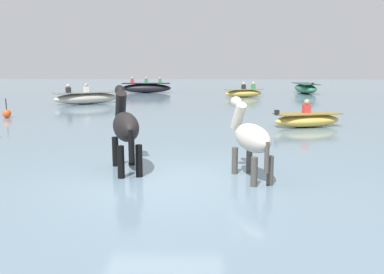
{
  "coord_description": "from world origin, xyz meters",
  "views": [
    {
      "loc": [
        0.96,
        -7.64,
        2.54
      ],
      "look_at": [
        0.53,
        1.98,
        0.85
      ],
      "focal_mm": 38.78,
      "sensor_mm": 36.0,
      "label": 1
    }
  ],
  "objects_px": {
    "horse_lead_black": "(125,128)",
    "boat_near_port": "(86,98)",
    "boat_mid_outer": "(307,120)",
    "boat_far_inshore": "(244,93)",
    "horse_trailing_pinto": "(251,140)",
    "boat_distant_west": "(146,88)",
    "boat_far_offshore": "(305,88)",
    "channel_buoy": "(7,113)"
  },
  "relations": [
    {
      "from": "boat_far_inshore",
      "to": "boat_distant_west",
      "type": "height_order",
      "value": "boat_distant_west"
    },
    {
      "from": "boat_far_inshore",
      "to": "boat_distant_west",
      "type": "bearing_deg",
      "value": 150.97
    },
    {
      "from": "horse_lead_black",
      "to": "boat_distant_west",
      "type": "height_order",
      "value": "horse_lead_black"
    },
    {
      "from": "horse_trailing_pinto",
      "to": "boat_distant_west",
      "type": "xyz_separation_m",
      "value": [
        -5.81,
        24.56,
        -0.38
      ]
    },
    {
      "from": "horse_lead_black",
      "to": "boat_distant_west",
      "type": "bearing_deg",
      "value": 97.77
    },
    {
      "from": "boat_near_port",
      "to": "boat_far_offshore",
      "type": "bearing_deg",
      "value": 33.28
    },
    {
      "from": "horse_lead_black",
      "to": "boat_near_port",
      "type": "relative_size",
      "value": 0.58
    },
    {
      "from": "boat_far_offshore",
      "to": "channel_buoy",
      "type": "xyz_separation_m",
      "value": [
        -15.75,
        -15.55,
        -0.2
      ]
    },
    {
      "from": "boat_mid_outer",
      "to": "boat_far_inshore",
      "type": "bearing_deg",
      "value": 94.89
    },
    {
      "from": "boat_near_port",
      "to": "boat_distant_west",
      "type": "height_order",
      "value": "boat_distant_west"
    },
    {
      "from": "boat_far_offshore",
      "to": "horse_trailing_pinto",
      "type": "bearing_deg",
      "value": -104.91
    },
    {
      "from": "horse_trailing_pinto",
      "to": "boat_distant_west",
      "type": "relative_size",
      "value": 0.47
    },
    {
      "from": "horse_lead_black",
      "to": "horse_trailing_pinto",
      "type": "relative_size",
      "value": 1.11
    },
    {
      "from": "horse_lead_black",
      "to": "boat_far_inshore",
      "type": "bearing_deg",
      "value": 78.63
    },
    {
      "from": "horse_lead_black",
      "to": "boat_near_port",
      "type": "bearing_deg",
      "value": 109.62
    },
    {
      "from": "boat_mid_outer",
      "to": "boat_far_offshore",
      "type": "bearing_deg",
      "value": 77.65
    },
    {
      "from": "horse_trailing_pinto",
      "to": "boat_near_port",
      "type": "relative_size",
      "value": 0.52
    },
    {
      "from": "horse_trailing_pinto",
      "to": "boat_far_inshore",
      "type": "height_order",
      "value": "horse_trailing_pinto"
    },
    {
      "from": "boat_mid_outer",
      "to": "channel_buoy",
      "type": "relative_size",
      "value": 3.25
    },
    {
      "from": "boat_distant_west",
      "to": "boat_mid_outer",
      "type": "height_order",
      "value": "boat_distant_west"
    },
    {
      "from": "boat_near_port",
      "to": "boat_distant_west",
      "type": "distance_m",
      "value": 9.65
    },
    {
      "from": "boat_far_offshore",
      "to": "boat_mid_outer",
      "type": "relative_size",
      "value": 1.56
    },
    {
      "from": "horse_lead_black",
      "to": "boat_mid_outer",
      "type": "distance_m",
      "value": 8.22
    },
    {
      "from": "horse_trailing_pinto",
      "to": "boat_far_offshore",
      "type": "height_order",
      "value": "horse_trailing_pinto"
    },
    {
      "from": "boat_far_offshore",
      "to": "boat_distant_west",
      "type": "xyz_separation_m",
      "value": [
        -12.32,
        0.11,
        0.0
      ]
    },
    {
      "from": "horse_trailing_pinto",
      "to": "boat_far_offshore",
      "type": "distance_m",
      "value": 25.31
    },
    {
      "from": "horse_trailing_pinto",
      "to": "channel_buoy",
      "type": "distance_m",
      "value": 12.85
    },
    {
      "from": "horse_trailing_pinto",
      "to": "boat_far_inshore",
      "type": "distance_m",
      "value": 20.56
    },
    {
      "from": "horse_lead_black",
      "to": "channel_buoy",
      "type": "bearing_deg",
      "value": 128.66
    },
    {
      "from": "horse_trailing_pinto",
      "to": "boat_far_offshore",
      "type": "xyz_separation_m",
      "value": [
        6.51,
        24.45,
        -0.39
      ]
    },
    {
      "from": "boat_near_port",
      "to": "boat_mid_outer",
      "type": "bearing_deg",
      "value": -38.45
    },
    {
      "from": "horse_trailing_pinto",
      "to": "channel_buoy",
      "type": "relative_size",
      "value": 2.36
    },
    {
      "from": "boat_near_port",
      "to": "boat_distant_west",
      "type": "xyz_separation_m",
      "value": [
        1.92,
        9.45,
        0.04
      ]
    },
    {
      "from": "boat_near_port",
      "to": "horse_lead_black",
      "type": "bearing_deg",
      "value": -70.38
    },
    {
      "from": "boat_near_port",
      "to": "boat_far_inshore",
      "type": "height_order",
      "value": "boat_near_port"
    },
    {
      "from": "boat_far_inshore",
      "to": "boat_distant_west",
      "type": "distance_m",
      "value": 8.35
    },
    {
      "from": "boat_far_offshore",
      "to": "boat_mid_outer",
      "type": "distance_m",
      "value": 18.02
    },
    {
      "from": "boat_far_offshore",
      "to": "boat_distant_west",
      "type": "height_order",
      "value": "boat_distant_west"
    },
    {
      "from": "horse_trailing_pinto",
      "to": "boat_far_offshore",
      "type": "relative_size",
      "value": 0.46
    },
    {
      "from": "boat_near_port",
      "to": "horse_trailing_pinto",
      "type": "bearing_deg",
      "value": -62.88
    },
    {
      "from": "horse_lead_black",
      "to": "boat_far_inshore",
      "type": "relative_size",
      "value": 0.74
    },
    {
      "from": "horse_lead_black",
      "to": "boat_distant_west",
      "type": "xyz_separation_m",
      "value": [
        -3.28,
        24.05,
        -0.5
      ]
    }
  ]
}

